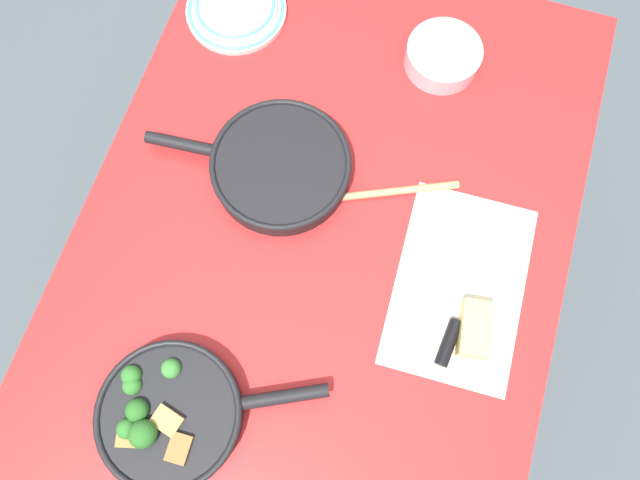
# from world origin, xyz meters

# --- Properties ---
(ground_plane) EXTENTS (14.00, 14.00, 0.00)m
(ground_plane) POSITION_xyz_m (0.00, 0.00, 0.00)
(ground_plane) COLOR #424C51
(dining_table_red) EXTENTS (1.33, 0.91, 0.73)m
(dining_table_red) POSITION_xyz_m (0.00, 0.00, 0.66)
(dining_table_red) COLOR red
(dining_table_red) RESTS_ON ground_plane
(skillet_broccoli) EXTENTS (0.25, 0.37, 0.08)m
(skillet_broccoli) POSITION_xyz_m (0.37, -0.15, 0.76)
(skillet_broccoli) COLOR black
(skillet_broccoli) RESTS_ON dining_table_red
(skillet_eggs) EXTENTS (0.27, 0.40, 0.05)m
(skillet_eggs) POSITION_xyz_m (-0.12, -0.12, 0.76)
(skillet_eggs) COLOR black
(skillet_eggs) RESTS_ON dining_table_red
(wooden_spoon) EXTENTS (0.16, 0.32, 0.02)m
(wooden_spoon) POSITION_xyz_m (-0.10, 0.03, 0.74)
(wooden_spoon) COLOR tan
(wooden_spoon) RESTS_ON dining_table_red
(parchment_sheet) EXTENTS (0.37, 0.24, 0.00)m
(parchment_sheet) POSITION_xyz_m (0.00, 0.27, 0.73)
(parchment_sheet) COLOR silver
(parchment_sheet) RESTS_ON dining_table_red
(grater_knife) EXTENTS (0.26, 0.05, 0.02)m
(grater_knife) POSITION_xyz_m (0.06, 0.28, 0.74)
(grater_knife) COLOR silver
(grater_knife) RESTS_ON dining_table_red
(cheese_block) EXTENTS (0.10, 0.06, 0.04)m
(cheese_block) POSITION_xyz_m (0.07, 0.31, 0.75)
(cheese_block) COLOR #EACC66
(cheese_block) RESTS_ON dining_table_red
(dinner_plate_stack) EXTENTS (0.21, 0.21, 0.03)m
(dinner_plate_stack) POSITION_xyz_m (-0.44, -0.32, 0.74)
(dinner_plate_stack) COLOR silver
(dinner_plate_stack) RESTS_ON dining_table_red
(prep_bowl_steel) EXTENTS (0.15, 0.15, 0.05)m
(prep_bowl_steel) POSITION_xyz_m (-0.45, 0.12, 0.76)
(prep_bowl_steel) COLOR #B7B7BC
(prep_bowl_steel) RESTS_ON dining_table_red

